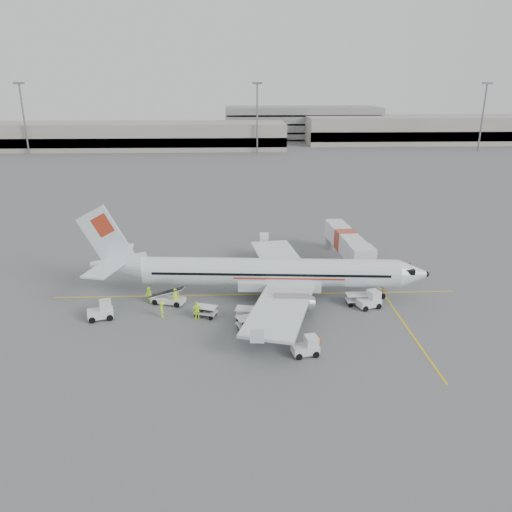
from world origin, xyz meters
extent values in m
plane|color=#56595B|center=(0.00, 0.00, 0.00)|extent=(360.00, 360.00, 0.00)
cube|color=yellow|center=(0.00, 0.00, 0.01)|extent=(44.00, 0.20, 0.01)
cube|color=yellow|center=(14.00, -8.00, 0.01)|extent=(0.20, 20.00, 0.01)
cone|color=#E94006|center=(14.26, 0.41, 0.28)|extent=(0.34, 0.34, 0.55)
cone|color=#E94006|center=(-4.28, 10.96, 0.27)|extent=(0.33, 0.33, 0.54)
cone|color=#E94006|center=(5.17, -10.71, 0.33)|extent=(0.40, 0.40, 0.66)
imported|color=#B2E61D|center=(-8.54, -2.59, 0.96)|extent=(0.84, 0.76, 1.92)
imported|color=#B2E61D|center=(-11.54, -1.50, 0.84)|extent=(0.92, 1.00, 1.67)
imported|color=#B2E61D|center=(-9.59, -5.16, 0.85)|extent=(0.89, 1.22, 1.70)
imported|color=#B2E61D|center=(-6.11, -5.75, 0.91)|extent=(1.15, 0.85, 1.82)
camera|label=1|loc=(-2.08, -50.43, 22.04)|focal=35.00mm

